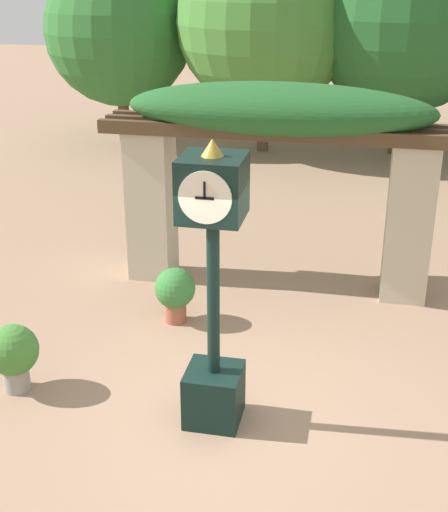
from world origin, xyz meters
name	(u,v)px	position (x,y,z in m)	size (l,w,h in m)	color
ground_plane	(228,419)	(0.00, 0.00, 0.00)	(60.00, 60.00, 0.00)	#9E7A60
pedestal_clock	(213,288)	(-0.14, -0.02, 1.49)	(0.58, 0.63, 2.95)	black
pergola	(278,143)	(0.00, 3.35, 2.10)	(4.84, 1.21, 2.90)	#BCB299
potted_plant_near_left	(13,353)	(-2.39, 0.06, 0.45)	(0.56, 0.56, 0.78)	gray
potted_plant_near_right	(175,291)	(-1.10, 1.96, 0.43)	(0.53, 0.53, 0.74)	#9E563D
tree_line	(355,19)	(0.64, 11.35, 3.06)	(13.93, 5.19, 5.35)	brown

